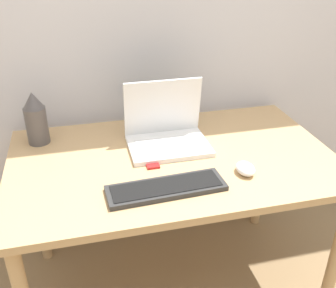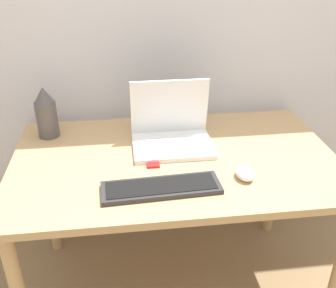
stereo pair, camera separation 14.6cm
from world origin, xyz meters
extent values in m
cube|color=silver|center=(0.00, 0.85, 1.25)|extent=(6.00, 0.05, 2.50)
cube|color=tan|center=(0.00, 0.39, 0.71)|extent=(1.30, 0.79, 0.03)
cylinder|color=tan|center=(0.60, 0.06, 0.35)|extent=(0.05, 0.05, 0.69)
cylinder|color=tan|center=(-0.60, 0.73, 0.35)|extent=(0.05, 0.05, 0.69)
cylinder|color=tan|center=(0.60, 0.73, 0.35)|extent=(0.05, 0.05, 0.69)
cube|color=white|center=(0.00, 0.47, 0.73)|extent=(0.33, 0.25, 0.02)
cube|color=silver|center=(0.00, 0.46, 0.74)|extent=(0.27, 0.14, 0.00)
cube|color=white|center=(0.00, 0.57, 0.86)|extent=(0.33, 0.04, 0.25)
cube|color=black|center=(0.00, 0.58, 0.86)|extent=(0.29, 0.03, 0.21)
cube|color=#2D2D2D|center=(-0.08, 0.17, 0.73)|extent=(0.42, 0.15, 0.02)
cube|color=black|center=(-0.08, 0.17, 0.74)|extent=(0.39, 0.12, 0.00)
ellipsoid|color=white|center=(0.23, 0.21, 0.74)|extent=(0.07, 0.09, 0.04)
cylinder|color=#514C4C|center=(-0.53, 0.65, 0.80)|extent=(0.09, 0.09, 0.16)
cone|color=#514C4C|center=(-0.53, 0.65, 0.91)|extent=(0.09, 0.09, 0.07)
cube|color=red|center=(-0.09, 0.34, 0.72)|extent=(0.05, 0.05, 0.01)
camera|label=1|loc=(-0.35, -0.93, 1.51)|focal=42.00mm
camera|label=2|loc=(-0.20, -0.96, 1.51)|focal=42.00mm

